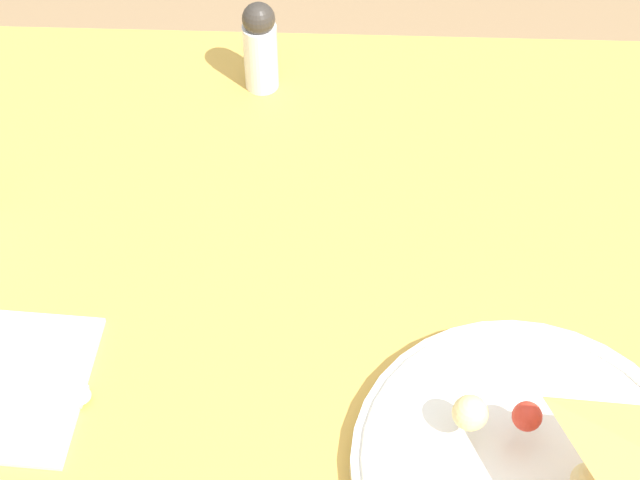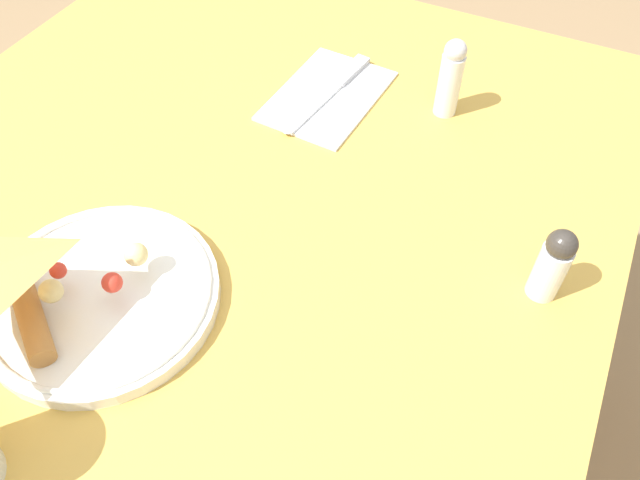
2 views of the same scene
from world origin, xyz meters
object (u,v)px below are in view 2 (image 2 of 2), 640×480
plate_pizza (99,294)px  pepper_shaker (553,264)px  salt_shaker (451,77)px  dining_table (224,262)px  butter_knife (331,89)px  napkin_folded (328,96)px

plate_pizza → pepper_shaker: pepper_shaker is taller
salt_shaker → pepper_shaker: salt_shaker is taller
dining_table → plate_pizza: bearing=-11.1°
salt_shaker → plate_pizza: bearing=-25.7°
dining_table → butter_knife: butter_knife is taller
dining_table → napkin_folded: napkin_folded is taller
dining_table → plate_pizza: size_ratio=4.48×
butter_knife → pepper_shaker: 0.39m
napkin_folded → butter_knife: butter_knife is taller
dining_table → salt_shaker: size_ratio=9.92×
dining_table → plate_pizza: plate_pizza is taller
butter_knife → salt_shaker: size_ratio=1.83×
salt_shaker → butter_knife: bearing=-78.7°
napkin_folded → salt_shaker: size_ratio=1.79×
dining_table → napkin_folded: size_ratio=5.55×
plate_pizza → napkin_folded: 0.40m
pepper_shaker → salt_shaker: bearing=-141.9°
dining_table → salt_shaker: salt_shaker is taller
dining_table → salt_shaker: (-0.28, 0.18, 0.15)m
plate_pizza → butter_knife: size_ratio=1.21×
napkin_folded → pepper_shaker: 0.38m
dining_table → butter_knife: bearing=173.1°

